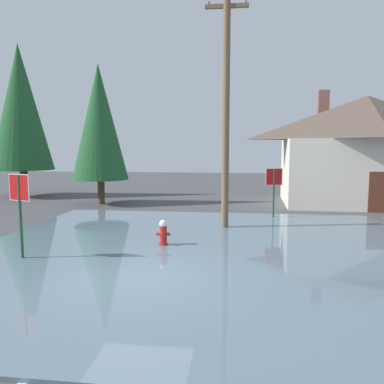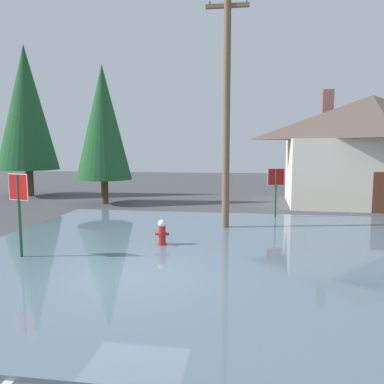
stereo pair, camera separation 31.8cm
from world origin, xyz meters
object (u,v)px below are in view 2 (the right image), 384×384
pine_tree_tall_left (26,108)px  house (370,149)px  utility_pole (226,108)px  stop_sign_near (19,199)px  stop_sign_far (276,183)px  pine_tree_mid_left (103,123)px  fire_hydrant (162,234)px

pine_tree_tall_left → house: bearing=-2.8°
utility_pole → pine_tree_tall_left: pine_tree_tall_left is taller
stop_sign_near → stop_sign_far: (7.53, 7.46, -0.14)m
utility_pole → stop_sign_far: utility_pole is taller
stop_sign_far → house: bearing=43.1°
utility_pole → pine_tree_mid_left: size_ratio=1.15×
stop_sign_near → utility_pole: size_ratio=0.27×
fire_hydrant → pine_tree_tall_left: 17.14m
fire_hydrant → pine_tree_mid_left: size_ratio=0.11×
pine_tree_tall_left → fire_hydrant: bearing=-45.0°
utility_pole → house: (7.40, 7.53, -1.53)m
house → pine_tree_mid_left: 14.75m
stop_sign_near → pine_tree_mid_left: 11.29m
stop_sign_far → house: 7.46m
stop_sign_far → pine_tree_mid_left: (-9.25, 3.35, 2.94)m
pine_tree_tall_left → pine_tree_mid_left: pine_tree_tall_left is taller
pine_tree_tall_left → utility_pole: bearing=-32.6°
stop_sign_far → pine_tree_mid_left: pine_tree_mid_left is taller
house → pine_tree_tall_left: (-20.77, 1.01, 2.60)m
stop_sign_near → utility_pole: 7.90m
fire_hydrant → stop_sign_far: bearing=54.8°
fire_hydrant → stop_sign_far: 6.87m
stop_sign_near → fire_hydrant: bearing=27.9°
fire_hydrant → pine_tree_mid_left: (-5.34, 8.88, 4.11)m
utility_pole → pine_tree_tall_left: 15.90m
stop_sign_near → pine_tree_tall_left: pine_tree_tall_left is taller
stop_sign_near → house: 17.96m
stop_sign_near → stop_sign_far: 10.60m
utility_pole → stop_sign_far: size_ratio=3.96×
utility_pole → pine_tree_mid_left: 9.28m
stop_sign_far → pine_tree_tall_left: bearing=158.8°
stop_sign_near → pine_tree_tall_left: size_ratio=0.25×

